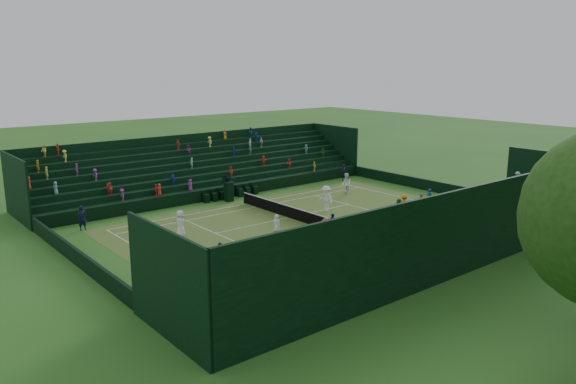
% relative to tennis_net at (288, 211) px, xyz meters
% --- Properties ---
extents(ground, '(160.00, 160.00, 0.00)m').
position_rel_tennis_net_xyz_m(ground, '(0.00, 0.00, -0.53)').
color(ground, '#29621F').
rests_on(ground, ground).
extents(court_surface, '(12.97, 26.77, 0.01)m').
position_rel_tennis_net_xyz_m(court_surface, '(0.00, 0.00, -0.52)').
color(court_surface, '#3B7C29').
rests_on(court_surface, ground).
extents(perimeter_wall_north, '(17.17, 0.20, 1.00)m').
position_rel_tennis_net_xyz_m(perimeter_wall_north, '(0.00, 15.88, -0.03)').
color(perimeter_wall_north, black).
rests_on(perimeter_wall_north, ground).
extents(perimeter_wall_south, '(17.17, 0.20, 1.00)m').
position_rel_tennis_net_xyz_m(perimeter_wall_south, '(0.00, -15.88, -0.03)').
color(perimeter_wall_south, black).
rests_on(perimeter_wall_south, ground).
extents(perimeter_wall_east, '(0.20, 31.77, 1.00)m').
position_rel_tennis_net_xyz_m(perimeter_wall_east, '(8.48, 0.00, -0.03)').
color(perimeter_wall_east, black).
rests_on(perimeter_wall_east, ground).
extents(perimeter_wall_west, '(0.20, 31.77, 1.00)m').
position_rel_tennis_net_xyz_m(perimeter_wall_west, '(-8.48, 0.00, -0.03)').
color(perimeter_wall_west, black).
rests_on(perimeter_wall_west, ground).
extents(north_grandstand, '(6.60, 32.00, 4.90)m').
position_rel_tennis_net_xyz_m(north_grandstand, '(12.66, 0.00, 1.02)').
color(north_grandstand, black).
rests_on(north_grandstand, ground).
extents(south_grandstand, '(6.60, 32.00, 4.90)m').
position_rel_tennis_net_xyz_m(south_grandstand, '(-12.66, 0.00, 1.02)').
color(south_grandstand, black).
rests_on(south_grandstand, ground).
extents(tennis_net, '(11.67, 0.10, 1.06)m').
position_rel_tennis_net_xyz_m(tennis_net, '(0.00, 0.00, 0.00)').
color(tennis_net, black).
rests_on(tennis_net, ground).
extents(umpire_chair, '(0.79, 0.79, 2.48)m').
position_rel_tennis_net_xyz_m(umpire_chair, '(-7.26, -0.56, 0.53)').
color(umpire_chair, black).
rests_on(umpire_chair, ground).
extents(courtside_chairs, '(0.47, 5.45, 1.02)m').
position_rel_tennis_net_xyz_m(courtside_chairs, '(-8.03, 0.20, -0.14)').
color(courtside_chairs, black).
rests_on(courtside_chairs, ground).
extents(player_near_west, '(1.06, 0.91, 1.85)m').
position_rel_tennis_net_xyz_m(player_near_west, '(-0.77, -8.62, 0.40)').
color(player_near_west, white).
rests_on(player_near_west, ground).
extents(player_near_east, '(0.73, 0.61, 1.70)m').
position_rel_tennis_net_xyz_m(player_near_east, '(3.62, -3.90, 0.32)').
color(player_near_east, white).
rests_on(player_near_east, ground).
extents(player_far_west, '(1.10, 0.98, 1.89)m').
position_rel_tennis_net_xyz_m(player_far_west, '(-2.88, 9.05, 0.42)').
color(player_far_west, white).
rests_on(player_far_west, ground).
extents(player_far_east, '(1.36, 0.85, 2.03)m').
position_rel_tennis_net_xyz_m(player_far_east, '(0.31, 3.61, 0.49)').
color(player_far_east, white).
rests_on(player_far_east, ground).
extents(line_judge_north, '(0.57, 0.70, 1.66)m').
position_rel_tennis_net_xyz_m(line_judge_north, '(-7.25, 13.04, 0.31)').
color(line_judge_north, black).
rests_on(line_judge_north, ground).
extents(line_judge_south, '(0.42, 0.64, 1.76)m').
position_rel_tennis_net_xyz_m(line_judge_south, '(-6.55, -13.14, 0.35)').
color(line_judge_south, black).
rests_on(line_judge_south, ground).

